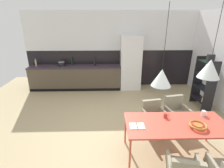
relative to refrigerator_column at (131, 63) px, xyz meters
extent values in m
plane|color=tan|center=(-0.68, -3.00, -1.01)|extent=(8.88, 8.88, 0.00)
cube|color=black|center=(-0.68, 0.36, -0.30)|extent=(6.50, 0.12, 1.42)
cube|color=white|center=(-0.68, 0.36, 1.12)|extent=(6.50, 0.12, 1.42)
cube|color=#4F4335|center=(-2.09, 0.00, -0.58)|extent=(3.38, 0.60, 0.85)
cube|color=#392D37|center=(-2.09, 0.00, -0.14)|extent=(3.41, 0.63, 0.04)
cube|color=black|center=(-2.09, -0.30, -0.96)|extent=(3.38, 0.01, 0.10)
cube|color=silver|center=(0.00, 0.00, 0.00)|extent=(0.76, 0.60, 2.01)
cube|color=#D14A39|center=(0.41, -3.58, -0.29)|extent=(1.90, 0.85, 0.03)
cylinder|color=#CE4536|center=(-0.50, -3.20, -0.66)|extent=(0.04, 0.04, 0.70)
cylinder|color=#CF4F3C|center=(1.32, -3.20, -0.66)|extent=(0.04, 0.04, 0.70)
cylinder|color=#CD4B38|center=(-0.50, -3.97, -0.66)|extent=(0.04, 0.04, 0.70)
cube|color=gray|center=(0.20, -2.87, -0.59)|extent=(0.55, 0.53, 0.06)
cube|color=gray|center=(0.17, -2.67, -0.40)|extent=(0.46, 0.16, 0.33)
cube|color=gray|center=(0.42, -2.83, -0.49)|extent=(0.12, 0.42, 0.14)
cube|color=gray|center=(-0.02, -2.91, -0.49)|extent=(0.12, 0.42, 0.14)
cylinder|color=black|center=(0.43, -3.02, -0.81)|extent=(0.02, 0.02, 0.39)
cylinder|color=black|center=(0.04, -3.09, -0.81)|extent=(0.02, 0.02, 0.39)
cylinder|color=black|center=(0.37, -2.65, -0.81)|extent=(0.02, 0.02, 0.39)
cylinder|color=black|center=(-0.03, -2.72, -0.81)|extent=(0.02, 0.02, 0.39)
cylinder|color=black|center=(0.40, -2.84, -1.00)|extent=(0.09, 0.41, 0.02)
cylinder|color=black|center=(0.00, -2.90, -1.00)|extent=(0.09, 0.41, 0.02)
cube|color=gray|center=(0.69, -4.35, -0.50)|extent=(0.08, 0.42, 0.14)
cube|color=gray|center=(0.79, -2.73, -0.60)|extent=(0.56, 0.55, 0.06)
cube|color=gray|center=(0.75, -2.54, -0.38)|extent=(0.46, 0.17, 0.37)
cube|color=gray|center=(1.01, -2.69, -0.50)|extent=(0.13, 0.42, 0.14)
cube|color=gray|center=(0.58, -2.78, -0.50)|extent=(0.13, 0.42, 0.14)
cylinder|color=black|center=(1.03, -2.88, -0.82)|extent=(0.02, 0.02, 0.38)
cylinder|color=black|center=(0.64, -2.96, -0.82)|extent=(0.02, 0.02, 0.38)
cylinder|color=black|center=(0.95, -2.51, -0.82)|extent=(0.02, 0.02, 0.38)
cylinder|color=black|center=(0.56, -2.59, -0.82)|extent=(0.02, 0.02, 0.38)
cylinder|color=black|center=(0.99, -2.69, -1.00)|extent=(0.10, 0.41, 0.02)
cylinder|color=black|center=(0.60, -2.77, -1.00)|extent=(0.10, 0.41, 0.02)
cube|color=gray|center=(0.06, -4.26, -0.51)|extent=(0.14, 0.41, 0.14)
cube|color=gray|center=(0.49, -4.35, -0.51)|extent=(0.14, 0.41, 0.14)
cylinder|color=black|center=(0.13, -4.08, -0.83)|extent=(0.02, 0.02, 0.36)
cylinder|color=#B2662D|center=(0.74, -3.72, -0.25)|extent=(0.15, 0.15, 0.06)
torus|color=#B56829|center=(0.74, -3.72, -0.23)|extent=(0.31, 0.31, 0.04)
cube|color=white|center=(-0.41, -3.65, -0.27)|extent=(0.14, 0.20, 0.01)
cube|color=white|center=(-0.27, -3.65, -0.27)|extent=(0.14, 0.20, 0.01)
cube|color=#262628|center=(-0.34, -3.65, -0.26)|extent=(0.01, 0.21, 0.00)
cylinder|color=white|center=(1.05, -3.33, -0.22)|extent=(0.08, 0.08, 0.11)
torus|color=white|center=(1.10, -3.33, -0.22)|extent=(0.07, 0.01, 0.07)
cylinder|color=#B23D33|center=(0.26, -3.37, -0.23)|extent=(0.07, 0.07, 0.10)
torus|color=#B23D33|center=(0.31, -3.37, -0.22)|extent=(0.07, 0.01, 0.07)
cylinder|color=black|center=(-2.60, 0.04, -0.04)|extent=(0.23, 0.23, 0.15)
cylinder|color=gray|center=(-2.60, 0.04, 0.04)|extent=(0.24, 0.24, 0.01)
sphere|color=black|center=(-2.60, 0.04, 0.05)|extent=(0.02, 0.02, 0.02)
cylinder|color=#0F3319|center=(-2.23, 0.21, 0.01)|extent=(0.06, 0.06, 0.25)
cylinder|color=#0F3319|center=(-2.23, 0.21, 0.17)|extent=(0.03, 0.03, 0.08)
cylinder|color=black|center=(-1.35, 0.08, -0.01)|extent=(0.07, 0.07, 0.21)
cylinder|color=black|center=(-1.35, 0.08, 0.13)|extent=(0.03, 0.03, 0.07)
cylinder|color=tan|center=(-3.54, 0.04, 0.00)|extent=(0.06, 0.06, 0.23)
cylinder|color=tan|center=(-3.54, 0.04, 0.14)|extent=(0.03, 0.03, 0.05)
cube|color=black|center=(1.98, -1.25, -0.25)|extent=(0.30, 0.03, 1.51)
cube|color=black|center=(1.98, -1.97, -0.25)|extent=(0.30, 0.03, 1.51)
cube|color=black|center=(1.98, -1.61, -0.76)|extent=(0.30, 0.70, 0.02)
cube|color=beige|center=(1.98, -1.86, -0.67)|extent=(0.18, 0.10, 0.14)
cube|color=black|center=(1.98, -1.61, -0.37)|extent=(0.30, 0.70, 0.02)
cube|color=black|center=(1.98, -1.61, 0.02)|extent=(0.30, 0.70, 0.02)
cube|color=#334C8C|center=(1.98, -1.73, 0.12)|extent=(0.18, 0.10, 0.18)
cube|color=black|center=(1.98, -1.61, 0.41)|extent=(0.30, 0.70, 0.02)
cube|color=#262628|center=(1.98, -1.69, 0.53)|extent=(0.18, 0.10, 0.22)
cylinder|color=black|center=(0.03, -3.58, 1.27)|extent=(0.01, 0.01, 1.01)
cone|color=silver|center=(0.03, -3.58, 0.63)|extent=(0.33, 0.33, 0.29)
cylinder|color=black|center=(0.79, -3.62, 1.36)|extent=(0.01, 0.01, 0.84)
cone|color=silver|center=(0.79, -3.62, 0.79)|extent=(0.35, 0.35, 0.31)
camera|label=1|loc=(-0.86, -6.26, 1.54)|focal=27.43mm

